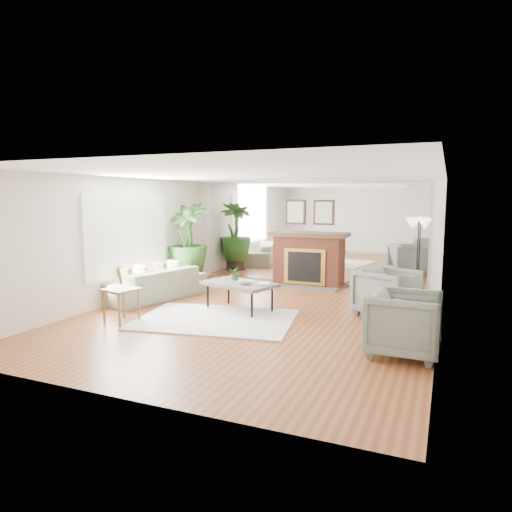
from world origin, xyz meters
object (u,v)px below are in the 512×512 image
at_px(coffee_table, 239,285).
at_px(armchair_front, 404,324).
at_px(sofa, 156,284).
at_px(side_table, 121,294).
at_px(armchair_back, 387,292).
at_px(fireplace, 307,258).
at_px(floor_lamp, 418,230).
at_px(potted_ficus, 188,242).

distance_m(coffee_table, armchair_front, 3.33).
height_order(sofa, side_table, sofa).
bearing_deg(sofa, armchair_back, 110.06).
xyz_separation_m(fireplace, floor_lamp, (2.50, -0.16, 0.76)).
height_order(fireplace, potted_ficus, fireplace).
xyz_separation_m(coffee_table, side_table, (-1.52, -1.48, -0.01)).
bearing_deg(coffee_table, fireplace, 81.09).
relative_size(sofa, side_table, 3.64).
relative_size(potted_ficus, floor_lamp, 1.18).
distance_m(sofa, armchair_front, 5.28).
height_order(side_table, potted_ficus, potted_ficus).
xyz_separation_m(armchair_back, armchair_front, (0.48, -2.02, 0.01)).
height_order(potted_ficus, floor_lamp, potted_ficus).
relative_size(fireplace, sofa, 0.93).
bearing_deg(side_table, potted_ficus, 101.17).
bearing_deg(armchair_front, side_table, 92.35).
bearing_deg(potted_ficus, fireplace, 23.55).
distance_m(armchair_front, side_table, 4.57).
relative_size(armchair_back, armchair_front, 0.98).
bearing_deg(side_table, floor_lamp, 43.12).
xyz_separation_m(fireplace, coffee_table, (-0.45, -2.86, -0.17)).
bearing_deg(fireplace, sofa, -132.53).
relative_size(sofa, potted_ficus, 1.12).
distance_m(sofa, armchair_back, 4.60).
relative_size(coffee_table, armchair_back, 1.63).
relative_size(armchair_front, side_table, 1.57).
distance_m(fireplace, coffee_table, 2.90).
bearing_deg(floor_lamp, armchair_back, -100.41).
relative_size(sofa, armchair_back, 2.36).
xyz_separation_m(coffee_table, floor_lamp, (2.95, 2.70, 0.93)).
relative_size(sofa, armchair_front, 2.32).
height_order(armchair_back, side_table, armchair_back).
relative_size(fireplace, potted_ficus, 1.05).
height_order(coffee_table, sofa, sofa).
bearing_deg(coffee_table, sofa, 174.57).
relative_size(armchair_front, potted_ficus, 0.48).
xyz_separation_m(coffee_table, potted_ficus, (-2.15, 1.73, 0.56)).
bearing_deg(coffee_table, side_table, -135.79).
bearing_deg(sofa, coffee_table, 98.57).
xyz_separation_m(fireplace, armchair_front, (2.60, -4.20, -0.23)).
bearing_deg(sofa, floor_lamp, 130.93).
xyz_separation_m(armchair_back, floor_lamp, (0.37, 2.03, 0.99)).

